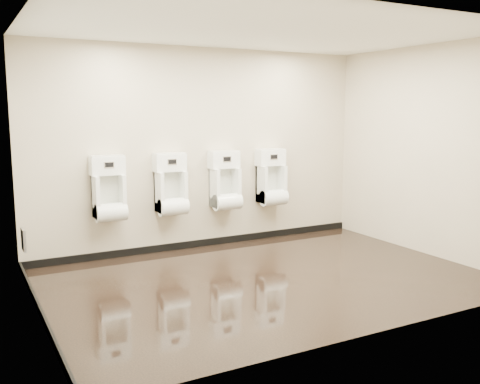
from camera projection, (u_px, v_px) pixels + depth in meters
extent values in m
cube|color=black|center=(267.00, 279.00, 6.20)|extent=(5.00, 3.50, 0.00)
cube|color=white|center=(269.00, 30.00, 5.78)|extent=(5.00, 3.50, 0.00)
cube|color=#C0B295|center=(204.00, 149.00, 7.51)|extent=(5.00, 0.02, 2.80)
cube|color=#C0B295|center=(376.00, 176.00, 4.47)|extent=(5.00, 0.02, 2.80)
cube|color=#C0B295|center=(31.00, 171.00, 4.82)|extent=(0.02, 3.50, 2.80)
cube|color=#C0B295|center=(427.00, 151.00, 7.16)|extent=(0.02, 3.50, 2.80)
cube|color=white|center=(32.00, 171.00, 4.82)|extent=(0.01, 3.50, 2.80)
cube|color=black|center=(205.00, 243.00, 7.71)|extent=(5.00, 0.02, 0.10)
cube|color=black|center=(41.00, 313.00, 5.03)|extent=(0.02, 3.50, 0.10)
cube|color=#9E9EA3|center=(24.00, 240.00, 6.01)|extent=(0.03, 0.25, 0.25)
cylinder|color=silver|center=(25.00, 239.00, 6.02)|extent=(0.02, 0.04, 0.04)
cube|color=white|center=(109.00, 196.00, 6.83)|extent=(0.39, 0.28, 0.55)
cube|color=silver|center=(107.00, 192.00, 6.90)|extent=(0.29, 0.01, 0.43)
cylinder|color=white|center=(111.00, 212.00, 6.79)|extent=(0.39, 0.24, 0.24)
cube|color=white|center=(107.00, 166.00, 6.80)|extent=(0.43, 0.20, 0.24)
cube|color=black|center=(109.00, 165.00, 6.70)|extent=(0.11, 0.01, 0.06)
cube|color=silver|center=(109.00, 165.00, 6.70)|extent=(0.13, 0.01, 0.08)
cylinder|color=silver|center=(124.00, 165.00, 6.90)|extent=(0.01, 0.03, 0.03)
cube|color=white|center=(171.00, 192.00, 7.22)|extent=(0.39, 0.28, 0.55)
cube|color=silver|center=(169.00, 188.00, 7.29)|extent=(0.29, 0.01, 0.43)
cylinder|color=white|center=(173.00, 207.00, 7.18)|extent=(0.39, 0.24, 0.24)
cube|color=white|center=(169.00, 163.00, 7.19)|extent=(0.43, 0.20, 0.24)
cube|color=black|center=(172.00, 162.00, 7.10)|extent=(0.11, 0.01, 0.06)
cube|color=silver|center=(172.00, 162.00, 7.10)|extent=(0.13, 0.01, 0.08)
cylinder|color=silver|center=(185.00, 162.00, 7.29)|extent=(0.01, 0.03, 0.03)
cube|color=white|center=(225.00, 187.00, 7.60)|extent=(0.39, 0.28, 0.55)
cube|color=silver|center=(222.00, 184.00, 7.68)|extent=(0.29, 0.01, 0.43)
cylinder|color=white|center=(227.00, 202.00, 7.57)|extent=(0.39, 0.24, 0.24)
cube|color=white|center=(224.00, 160.00, 7.57)|extent=(0.43, 0.20, 0.24)
cube|color=black|center=(227.00, 159.00, 7.48)|extent=(0.11, 0.01, 0.06)
cube|color=silver|center=(227.00, 159.00, 7.48)|extent=(0.13, 0.01, 0.08)
cylinder|color=silver|center=(237.00, 159.00, 7.68)|extent=(0.01, 0.03, 0.03)
cube|color=white|center=(271.00, 184.00, 7.96)|extent=(0.39, 0.28, 0.55)
cube|color=silver|center=(268.00, 181.00, 8.04)|extent=(0.29, 0.01, 0.43)
cylinder|color=white|center=(274.00, 198.00, 7.93)|extent=(0.39, 0.24, 0.24)
cube|color=white|center=(270.00, 158.00, 7.94)|extent=(0.43, 0.20, 0.24)
cube|color=black|center=(274.00, 157.00, 7.84)|extent=(0.11, 0.01, 0.06)
cube|color=silver|center=(274.00, 157.00, 7.84)|extent=(0.13, 0.01, 0.08)
cylinder|color=silver|center=(283.00, 157.00, 8.04)|extent=(0.01, 0.03, 0.03)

